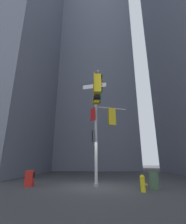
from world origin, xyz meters
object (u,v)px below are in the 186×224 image
signal_pole_assembly (99,107)px  trash_bin (154,181)px  newspaper_box (30,178)px  fire_hydrant (143,183)px

signal_pole_assembly → trash_bin: 4.93m
newspaper_box → trash_bin: 6.92m
newspaper_box → trash_bin: bearing=-7.2°
trash_bin → newspaper_box: bearing=172.8°
fire_hydrant → trash_bin: bearing=43.0°
signal_pole_assembly → fire_hydrant: size_ratio=9.30×
signal_pole_assembly → fire_hydrant: bearing=-22.3°
fire_hydrant → trash_bin: 1.06m
signal_pole_assembly → fire_hydrant: signal_pole_assembly is taller
newspaper_box → signal_pole_assembly: bearing=-10.6°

